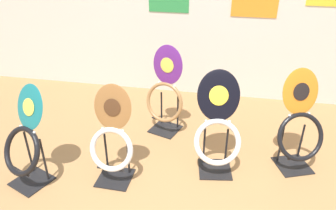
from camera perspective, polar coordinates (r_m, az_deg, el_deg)
name	(u,v)px	position (r m, az deg, el deg)	size (l,w,h in m)	color
toilet_seat_display_teal_sax	(25,144)	(2.84, -23.70, -6.28)	(0.46, 0.45, 0.83)	black
toilet_seat_display_purple_note	(165,94)	(3.27, -0.46, 1.85)	(0.44, 0.35, 0.91)	black
toilet_seat_display_jazz_black	(218,129)	(2.77, 8.63, -4.21)	(0.43, 0.43, 0.87)	black
toilet_seat_display_orange_sun	(300,128)	(2.98, 21.95, -3.78)	(0.47, 0.42, 0.88)	black
toilet_seat_display_woodgrain	(112,142)	(2.68, -9.71, -6.37)	(0.37, 0.28, 0.83)	black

